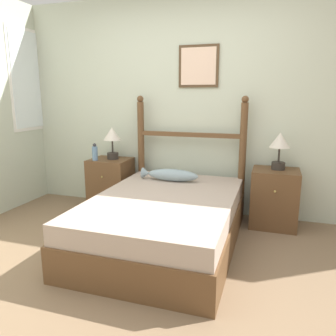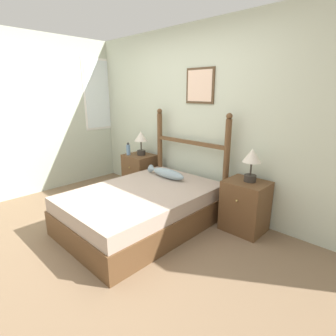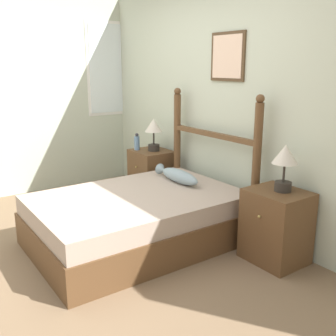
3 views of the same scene
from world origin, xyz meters
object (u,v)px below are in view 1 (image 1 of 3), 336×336
at_px(nightstand_right, 274,198).
at_px(nightstand_left, 111,183).
at_px(table_lamp_left, 112,138).
at_px(fish_pillow, 170,175).
at_px(bed, 165,220).
at_px(bottle, 95,153).
at_px(table_lamp_right, 280,145).

bearing_deg(nightstand_right, nightstand_left, 180.00).
xyz_separation_m(nightstand_right, table_lamp_left, (-1.94, 0.02, 0.58)).
bearing_deg(table_lamp_left, nightstand_left, -155.06).
relative_size(nightstand_right, table_lamp_left, 1.59).
bearing_deg(nightstand_right, fish_pillow, -168.27).
relative_size(bed, nightstand_right, 3.03).
bearing_deg(nightstand_right, table_lamp_left, 179.55).
height_order(nightstand_right, fish_pillow, nightstand_right).
relative_size(nightstand_left, fish_pillow, 0.98).
bearing_deg(bottle, table_lamp_right, 4.10).
distance_m(bed, table_lamp_left, 1.42).
bearing_deg(fish_pillow, table_lamp_left, 163.50).
height_order(table_lamp_left, bottle, table_lamp_left).
xyz_separation_m(bed, bottle, (-1.12, 0.67, 0.49)).
height_order(bed, bottle, bottle).
xyz_separation_m(nightstand_left, table_lamp_left, (0.03, 0.02, 0.58)).
bearing_deg(nightstand_left, fish_pillow, -14.97).
bearing_deg(table_lamp_left, fish_pillow, -16.50).
bearing_deg(bottle, nightstand_right, 3.37).
height_order(nightstand_left, fish_pillow, nightstand_left).
height_order(bottle, fish_pillow, bottle).
bearing_deg(table_lamp_left, nightstand_right, -0.45).
distance_m(nightstand_left, nightstand_right, 1.98).
bearing_deg(bed, table_lamp_left, 139.70).
bearing_deg(bottle, table_lamp_left, 39.51).
bearing_deg(table_lamp_left, bed, -40.30).
bearing_deg(fish_pillow, bottle, 173.91).
bearing_deg(nightstand_left, bed, -38.82).
xyz_separation_m(nightstand_left, table_lamp_right, (1.99, 0.03, 0.58)).
bearing_deg(nightstand_left, bottle, -137.68).
relative_size(bed, fish_pillow, 2.96).
height_order(nightstand_left, table_lamp_right, table_lamp_right).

